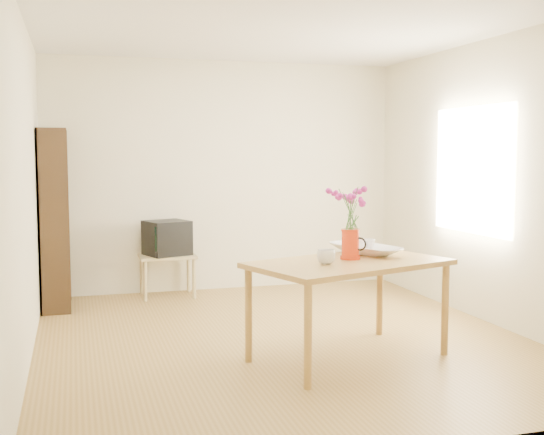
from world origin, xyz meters
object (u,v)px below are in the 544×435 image
object	(u,v)px
table	(349,271)
bowl	(366,228)
mug	(326,257)
television	(167,237)
pitcher	(350,245)

from	to	relation	value
table	bowl	world-z (taller)	bowl
mug	television	world-z (taller)	mug
pitcher	bowl	bearing A→B (deg)	3.63
table	television	size ratio (longest dim) A/B	3.10
pitcher	television	xyz separation A→B (m)	(-1.07, 2.57, -0.21)
table	mug	world-z (taller)	mug
table	pitcher	size ratio (longest dim) A/B	7.02
bowl	television	world-z (taller)	bowl
table	bowl	size ratio (longest dim) A/B	3.71
table	mug	size ratio (longest dim) A/B	12.16
pitcher	table	bearing A→B (deg)	-158.87
mug	bowl	world-z (taller)	bowl
table	television	bearing A→B (deg)	92.31
table	bowl	xyz separation A→B (m)	(0.27, 0.30, 0.29)
pitcher	television	world-z (taller)	pitcher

